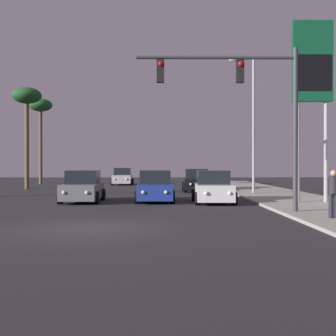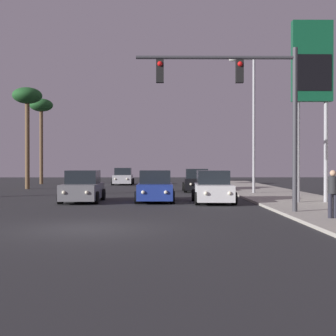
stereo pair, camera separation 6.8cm
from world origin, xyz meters
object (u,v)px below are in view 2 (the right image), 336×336
(car_white, at_px, (213,188))
(palm_tree_mid, at_px, (27,101))
(car_grey, at_px, (83,188))
(car_black, at_px, (197,181))
(pedestrian_on_sidewalk, at_px, (333,192))
(traffic_light_mast, at_px, (250,97))
(car_blue, at_px, (155,187))
(gas_station_sign, at_px, (312,71))
(palm_tree_far, at_px, (41,110))
(car_silver, at_px, (123,177))
(street_lamp, at_px, (252,117))

(car_white, bearing_deg, palm_tree_mid, -44.37)
(palm_tree_mid, bearing_deg, car_grey, -63.12)
(car_black, relative_size, pedestrian_on_sidewalk, 2.60)
(pedestrian_on_sidewalk, bearing_deg, palm_tree_mid, 127.48)
(traffic_light_mast, bearing_deg, car_blue, 120.74)
(car_white, xyz_separation_m, gas_station_sign, (4.82, -1.00, 5.86))
(palm_tree_mid, height_order, palm_tree_far, palm_tree_far)
(car_black, bearing_deg, car_white, 92.44)
(car_grey, bearing_deg, pedestrian_on_sidewalk, 138.99)
(car_blue, height_order, traffic_light_mast, traffic_light_mast)
(palm_tree_mid, bearing_deg, car_silver, 48.76)
(palm_tree_mid, bearing_deg, car_black, -15.47)
(palm_tree_far, bearing_deg, car_black, -42.34)
(car_grey, height_order, traffic_light_mast, traffic_light_mast)
(palm_tree_far, bearing_deg, traffic_light_mast, -61.74)
(gas_station_sign, relative_size, pedestrian_on_sidewalk, 5.39)
(traffic_light_mast, xyz_separation_m, street_lamp, (2.41, 12.42, 0.44))
(pedestrian_on_sidewalk, bearing_deg, car_white, 112.60)
(car_silver, distance_m, gas_station_sign, 26.70)
(car_white, xyz_separation_m, car_black, (-0.10, 10.50, 0.00))
(car_white, xyz_separation_m, palm_tree_mid, (-13.74, 14.27, 6.46))
(car_black, height_order, street_lamp, street_lamp)
(street_lamp, bearing_deg, palm_tree_mid, 156.16)
(pedestrian_on_sidewalk, bearing_deg, palm_tree_far, 119.89)
(car_silver, height_order, car_black, same)
(car_white, relative_size, pedestrian_on_sidewalk, 2.60)
(car_white, height_order, palm_tree_mid, palm_tree_mid)
(gas_station_sign, bearing_deg, pedestrian_on_sidewalk, -102.03)
(car_silver, height_order, palm_tree_mid, palm_tree_mid)
(traffic_light_mast, bearing_deg, palm_tree_far, 118.26)
(gas_station_sign, bearing_deg, car_black, 113.14)
(street_lamp, xyz_separation_m, gas_station_sign, (1.53, -7.75, 1.50))
(car_white, height_order, pedestrian_on_sidewalk, pedestrian_on_sidewalk)
(car_blue, distance_m, gas_station_sign, 9.95)
(car_silver, relative_size, palm_tree_mid, 0.52)
(car_white, height_order, car_blue, same)
(traffic_light_mast, bearing_deg, street_lamp, 79.02)
(palm_tree_far, bearing_deg, car_blue, -62.45)
(street_lamp, bearing_deg, car_black, 132.08)
(car_grey, distance_m, street_lamp, 12.59)
(car_black, bearing_deg, pedestrian_on_sidewalk, 102.39)
(street_lamp, xyz_separation_m, palm_tree_mid, (-17.03, 7.53, 2.10))
(car_white, height_order, gas_station_sign, gas_station_sign)
(pedestrian_on_sidewalk, xyz_separation_m, palm_tree_far, (-18.54, 32.26, 6.63))
(traffic_light_mast, relative_size, street_lamp, 0.72)
(car_black, height_order, gas_station_sign, gas_station_sign)
(car_silver, xyz_separation_m, palm_tree_mid, (-7.13, -8.14, 6.46))
(street_lamp, relative_size, palm_tree_mid, 1.08)
(car_silver, bearing_deg, gas_station_sign, 114.66)
(traffic_light_mast, distance_m, street_lamp, 12.65)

